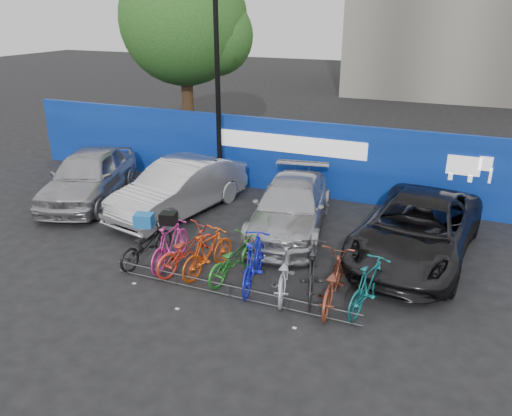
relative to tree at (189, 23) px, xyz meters
The scene contains 21 objects.
ground 13.14m from the tree, 56.03° to the right, with size 100.00×100.00×0.00m, color black.
hoarding 8.80m from the tree, 30.89° to the right, with size 22.00×0.18×2.40m.
tree is the anchor object (origin of this frame).
lamppost 6.14m from the tree, 52.49° to the right, with size 0.25×0.50×6.11m.
bike_rack 13.55m from the tree, 57.55° to the right, with size 5.60×0.03×0.30m.
car_0 8.33m from the tree, 87.99° to the right, with size 1.89×4.69×1.60m, color #A6A5AA.
car_1 8.86m from the tree, 63.96° to the right, with size 1.63×4.66×1.54m, color silver.
car_2 10.64m from the tree, 45.32° to the right, with size 1.89×4.66×1.35m, color #AEAFB3.
car_3 13.17m from the tree, 35.43° to the right, with size 2.43×5.26×1.46m, color black.
bike_0 11.76m from the tree, 66.85° to the right, with size 0.61×1.76×0.92m, color black.
bike_1 11.90m from the tree, 63.74° to the right, with size 0.50×1.77×1.06m, color #D33297.
bike_2 12.12m from the tree, 61.74° to the right, with size 0.66×1.90×1.00m, color red.
bike_3 12.37m from the tree, 59.29° to the right, with size 0.49×1.73×1.04m, color #D3490E.
bike_4 12.66m from the tree, 56.61° to the right, with size 0.62×1.78×0.94m, color #247C25.
bike_5 13.02m from the tree, 54.84° to the right, with size 0.55×1.93×1.16m, color #151DC4.
bike_6 13.42m from the tree, 52.28° to the right, with size 0.67×1.91×1.00m, color #B6B9BD.
bike_7 13.67m from the tree, 49.87° to the right, with size 0.54×1.90×1.14m, color #232425.
bike_8 14.10m from the tree, 48.78° to the right, with size 0.69×1.97×1.03m, color brown.
bike_9 14.49m from the tree, 46.26° to the right, with size 0.50×1.77×1.06m, color #13676A.
cargo_crate 11.54m from the tree, 66.85° to the right, with size 0.43×0.33×0.31m, color #1B62AB.
cargo_topcase 11.66m from the tree, 63.74° to the right, with size 0.36×0.32×0.26m, color black.
Camera 1 is at (3.99, -8.72, 5.68)m, focal length 35.00 mm.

